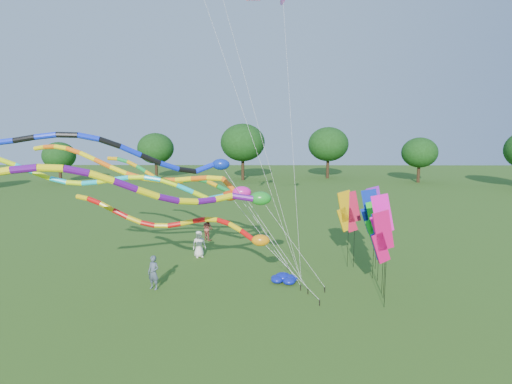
{
  "coord_description": "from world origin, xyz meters",
  "views": [
    {
      "loc": [
        0.36,
        -17.67,
        8.22
      ],
      "look_at": [
        0.1,
        5.43,
        4.8
      ],
      "focal_mm": 30.0,
      "sensor_mm": 36.0,
      "label": 1
    }
  ],
  "objects_px": {
    "tube_kite_orange": "(156,173)",
    "person_c": "(208,229)",
    "person_a": "(199,244)",
    "blue_nylon_heap": "(287,278)",
    "person_b": "(153,273)",
    "tube_kite_red": "(194,225)"
  },
  "relations": [
    {
      "from": "tube_kite_orange",
      "to": "blue_nylon_heap",
      "type": "height_order",
      "value": "tube_kite_orange"
    },
    {
      "from": "tube_kite_red",
      "to": "person_b",
      "type": "xyz_separation_m",
      "value": [
        -2.24,
        0.62,
        -2.65
      ]
    },
    {
      "from": "blue_nylon_heap",
      "to": "person_a",
      "type": "bearing_deg",
      "value": 140.06
    },
    {
      "from": "tube_kite_red",
      "to": "blue_nylon_heap",
      "type": "height_order",
      "value": "tube_kite_red"
    },
    {
      "from": "tube_kite_orange",
      "to": "person_b",
      "type": "height_order",
      "value": "tube_kite_orange"
    },
    {
      "from": "blue_nylon_heap",
      "to": "person_b",
      "type": "distance_m",
      "value": 7.09
    },
    {
      "from": "tube_kite_orange",
      "to": "tube_kite_red",
      "type": "bearing_deg",
      "value": -29.37
    },
    {
      "from": "person_a",
      "to": "person_c",
      "type": "relative_size",
      "value": 0.99
    },
    {
      "from": "person_a",
      "to": "person_b",
      "type": "bearing_deg",
      "value": -128.2
    },
    {
      "from": "tube_kite_orange",
      "to": "person_c",
      "type": "distance_m",
      "value": 9.31
    },
    {
      "from": "person_a",
      "to": "person_b",
      "type": "distance_m",
      "value": 5.81
    },
    {
      "from": "blue_nylon_heap",
      "to": "person_b",
      "type": "relative_size",
      "value": 0.92
    },
    {
      "from": "tube_kite_red",
      "to": "person_a",
      "type": "distance_m",
      "value": 6.81
    },
    {
      "from": "blue_nylon_heap",
      "to": "person_c",
      "type": "distance_m",
      "value": 10.36
    },
    {
      "from": "blue_nylon_heap",
      "to": "tube_kite_red",
      "type": "bearing_deg",
      "value": -160.41
    },
    {
      "from": "person_a",
      "to": "person_b",
      "type": "height_order",
      "value": "person_b"
    },
    {
      "from": "tube_kite_red",
      "to": "person_a",
      "type": "bearing_deg",
      "value": 109.05
    },
    {
      "from": "person_b",
      "to": "tube_kite_red",
      "type": "bearing_deg",
      "value": 9.48
    },
    {
      "from": "tube_kite_red",
      "to": "tube_kite_orange",
      "type": "xyz_separation_m",
      "value": [
        -2.47,
        2.83,
        2.27
      ]
    },
    {
      "from": "person_c",
      "to": "person_a",
      "type": "bearing_deg",
      "value": 135.39
    },
    {
      "from": "tube_kite_red",
      "to": "tube_kite_orange",
      "type": "bearing_deg",
      "value": 143.92
    },
    {
      "from": "tube_kite_orange",
      "to": "person_c",
      "type": "xyz_separation_m",
      "value": [
        1.82,
        7.68,
        -4.94
      ]
    }
  ]
}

